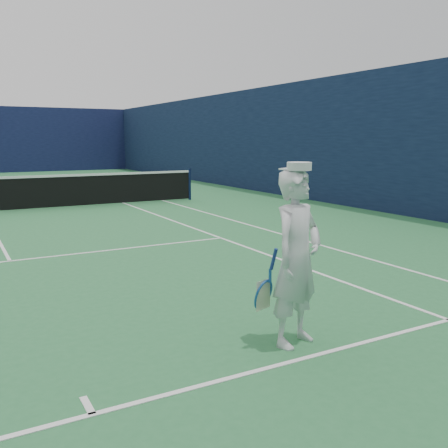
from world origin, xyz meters
name	(u,v)px	position (x,y,z in m)	size (l,w,h in m)	color
tennis_player	(297,258)	(2.17, -11.54, 0.90)	(0.86, 0.61, 1.85)	white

